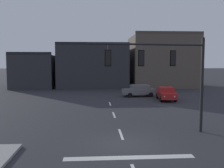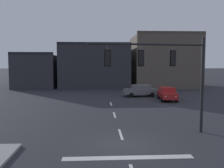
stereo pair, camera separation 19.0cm
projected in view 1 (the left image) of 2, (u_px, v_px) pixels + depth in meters
ground_plane at (125, 144)px, 14.06m from camera, size 400.00×400.00×0.00m
stop_bar_paint at (129, 158)px, 12.07m from camera, size 6.40×0.50×0.01m
lane_centreline at (121, 134)px, 16.05m from camera, size 0.16×26.40×0.01m
signal_mast_near_side at (166, 66)px, 15.80m from camera, size 7.63×1.04×6.29m
car_lot_nearside at (139, 90)px, 34.07m from camera, size 4.59×2.27×1.61m
car_lot_middle at (166, 93)px, 30.69m from camera, size 2.23×4.58×1.61m
building_row at (112, 65)px, 48.30m from camera, size 34.13×11.86×10.15m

